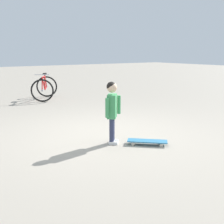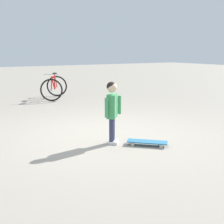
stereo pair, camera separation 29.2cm
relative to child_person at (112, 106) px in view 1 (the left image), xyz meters
name	(u,v)px [view 1 (the left image)]	position (x,y,z in m)	size (l,w,h in m)	color
ground_plane	(102,135)	(0.53, -0.14, -0.66)	(50.00, 50.00, 0.00)	#9E9384
child_person	(112,106)	(0.00, 0.00, 0.00)	(0.28, 0.39, 1.06)	#2D3351
skateboard	(147,141)	(-0.41, -0.44, -0.60)	(0.60, 0.62, 0.07)	teal
bicycle_near	(45,88)	(4.99, -0.79, -0.28)	(1.28, 1.15, 0.85)	black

